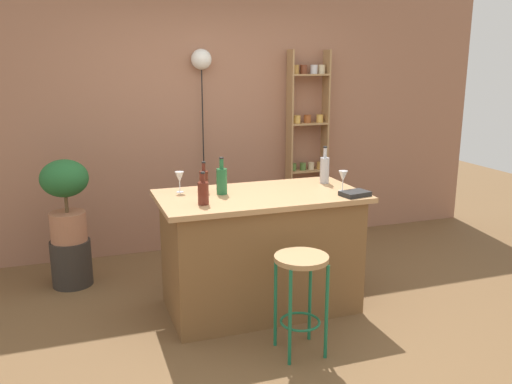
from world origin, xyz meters
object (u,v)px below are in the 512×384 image
at_px(cookbook, 355,193).
at_px(pendant_globe_light, 201,63).
at_px(potted_plant, 66,195).
at_px(bottle_spirits_clear, 325,169).
at_px(bottle_vinegar, 222,180).
at_px(bottle_olive_oil, 204,181).
at_px(bar_stool, 301,280).
at_px(wine_glass_left, 343,177).
at_px(spice_shelf, 307,144).
at_px(wine_glass_center, 180,178).
at_px(bottle_sauce_amber, 203,192).
at_px(plant_stool, 72,263).

bearing_deg(cookbook, pendant_globe_light, 100.88).
bearing_deg(potted_plant, pendant_globe_light, 22.87).
relative_size(bottle_spirits_clear, pendant_globe_light, 0.15).
bearing_deg(bottle_vinegar, bottle_olive_oil, 138.04).
distance_m(bar_stool, wine_glass_left, 1.02).
bearing_deg(bottle_vinegar, wine_glass_left, -13.56).
distance_m(wine_glass_left, cookbook, 0.19).
bearing_deg(wine_glass_left, potted_plant, 152.04).
bearing_deg(wine_glass_left, spice_shelf, 75.12).
bearing_deg(bottle_olive_oil, bar_stool, -65.79).
xyz_separation_m(bar_stool, bottle_spirits_clear, (0.61, 0.93, 0.54)).
relative_size(bottle_olive_oil, wine_glass_center, 1.48).
distance_m(bottle_vinegar, bottle_sauce_amber, 0.33).
xyz_separation_m(spice_shelf, bottle_sauce_amber, (-1.57, -1.66, -0.03)).
height_order(bottle_sauce_amber, cookbook, bottle_sauce_amber).
distance_m(bar_stool, bottle_olive_oil, 1.15).
relative_size(bottle_sauce_amber, cookbook, 1.14).
relative_size(potted_plant, cookbook, 3.45).
bearing_deg(bottle_sauce_amber, pendant_globe_light, 76.25).
bearing_deg(bottle_sauce_amber, bar_stool, -48.24).
bearing_deg(plant_stool, wine_glass_left, -27.96).
height_order(bottle_olive_oil, wine_glass_center, bottle_olive_oil).
xyz_separation_m(plant_stool, wine_glass_center, (0.86, -0.72, 0.86)).
xyz_separation_m(bar_stool, wine_glass_left, (0.62, 0.61, 0.54)).
distance_m(bottle_sauce_amber, pendant_globe_light, 1.97).
bearing_deg(wine_glass_center, wine_glass_left, -17.55).
distance_m(plant_stool, bottle_vinegar, 1.68).
bearing_deg(bottle_spirits_clear, wine_glass_left, -89.00).
bearing_deg(wine_glass_left, wine_glass_center, 162.45).
relative_size(potted_plant, pendant_globe_light, 0.35).
distance_m(bottle_olive_oil, pendant_globe_light, 1.65).
distance_m(bar_stool, potted_plant, 2.27).
bearing_deg(bottle_sauce_amber, wine_glass_center, 101.60).
bearing_deg(spice_shelf, wine_glass_left, -104.88).
relative_size(bottle_sauce_amber, bottle_spirits_clear, 0.77).
bearing_deg(wine_glass_left, cookbook, -83.64).
xyz_separation_m(bottle_olive_oil, pendant_globe_light, (0.32, 1.35, 0.89)).
xyz_separation_m(spice_shelf, bottle_spirits_clear, (-0.44, -1.32, -0.00)).
distance_m(spice_shelf, plant_stool, 2.70).
height_order(potted_plant, bottle_spirits_clear, bottle_spirits_clear).
bearing_deg(wine_glass_left, bottle_spirits_clear, 91.00).
height_order(spice_shelf, bottle_sauce_amber, spice_shelf).
xyz_separation_m(bar_stool, bottle_olive_oil, (-0.42, 0.94, 0.51)).
xyz_separation_m(plant_stool, bottle_olive_oil, (1.04, -0.77, 0.83)).
xyz_separation_m(spice_shelf, wine_glass_left, (-0.43, -1.63, -0.00)).
distance_m(bottle_spirits_clear, wine_glass_center, 1.22).
bearing_deg(bottle_spirits_clear, bottle_sauce_amber, -162.82).
distance_m(potted_plant, bottle_sauce_amber, 1.49).
height_order(bottle_spirits_clear, wine_glass_left, bottle_spirits_clear).
distance_m(spice_shelf, wine_glass_left, 1.69).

